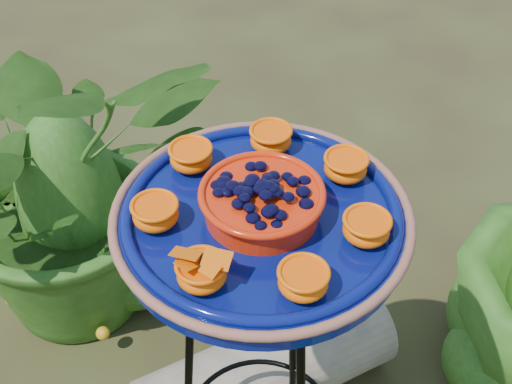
# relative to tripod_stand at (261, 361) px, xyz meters

# --- Properties ---
(tripod_stand) EXTENTS (0.39, 0.39, 0.88)m
(tripod_stand) POSITION_rel_tripod_stand_xyz_m (0.00, 0.00, 0.00)
(tripod_stand) COLOR black
(tripod_stand) RESTS_ON ground
(feeder_dish) EXTENTS (0.55, 0.55, 0.10)m
(feeder_dish) POSITION_rel_tripod_stand_xyz_m (-0.00, -0.00, 0.39)
(feeder_dish) COLOR #07115C
(feeder_dish) RESTS_ON tripod_stand
(driftwood_log) EXTENTS (0.64, 0.60, 0.22)m
(driftwood_log) POSITION_rel_tripod_stand_xyz_m (-0.04, 0.26, -0.42)
(driftwood_log) COLOR tan
(driftwood_log) RESTS_ON ground
(shrub_back_left) EXTENTS (1.06, 1.03, 0.89)m
(shrub_back_left) POSITION_rel_tripod_stand_xyz_m (-0.63, 0.50, -0.09)
(shrub_back_left) COLOR #285115
(shrub_back_left) RESTS_ON ground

